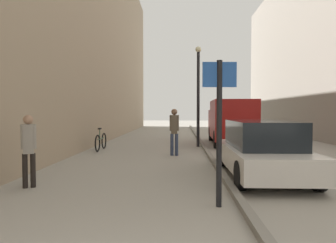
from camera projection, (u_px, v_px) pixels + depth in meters
name	position (u px, v px, depth m)	size (l,w,h in m)	color
ground_plane	(169.00, 150.00, 13.24)	(80.00, 80.00, 0.00)	gray
building_facade_left	(59.00, 6.00, 13.21)	(2.53, 40.00, 12.68)	gray
kerb_strip	(205.00, 148.00, 13.18)	(0.16, 40.00, 0.12)	slate
pedestrian_main_foreground	(29.00, 146.00, 6.65)	(0.31, 0.25, 1.62)	black
pedestrian_mid_block	(174.00, 129.00, 11.43)	(0.36, 0.23, 1.79)	#2D3851
delivery_van	(231.00, 121.00, 15.28)	(2.10, 5.10, 2.23)	maroon
parked_car	(262.00, 149.00, 7.83)	(1.85, 4.21, 1.45)	silver
street_sign_post	(219.00, 120.00, 5.30)	(0.60, 0.10, 2.60)	black
lamp_post	(198.00, 90.00, 14.25)	(0.28, 0.28, 4.76)	black
bicycle_leaning	(101.00, 142.00, 13.00)	(0.10, 1.77, 0.98)	black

